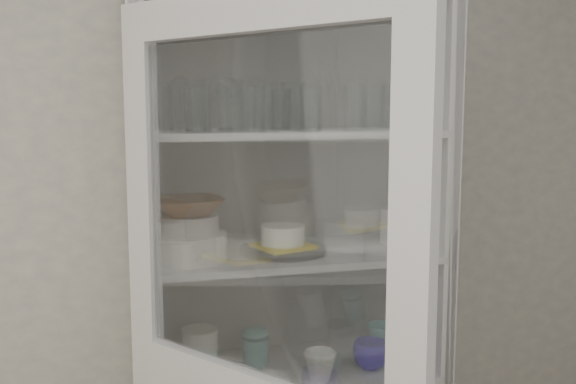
{
  "coord_description": "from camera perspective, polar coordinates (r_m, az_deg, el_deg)",
  "views": [
    {
      "loc": [
        -0.33,
        -0.75,
        1.73
      ],
      "look_at": [
        0.2,
        1.27,
        1.46
      ],
      "focal_mm": 40.0,
      "sensor_mm": 36.0,
      "label": 1
    }
  ],
  "objects": [
    {
      "name": "tumbler_10",
      "position": [
        2.08,
        -0.6,
        7.34
      ],
      "size": [
        0.08,
        0.08,
        0.13
      ],
      "primitive_type": "cylinder",
      "rotation": [
        0.0,
        0.0,
        -0.23
      ],
      "color": "silver",
      "rests_on": "shelf_glass"
    },
    {
      "name": "measuring_cups",
      "position": [
        2.15,
        -4.17,
        -15.81
      ],
      "size": [
        0.1,
        0.1,
        0.04
      ],
      "primitive_type": "cylinder",
      "color": "#B7B9C9",
      "rests_on": "shelf_mugs"
    },
    {
      "name": "tumbler_3",
      "position": [
        1.92,
        -2.97,
        7.38
      ],
      "size": [
        0.09,
        0.09,
        0.13
      ],
      "primitive_type": "cylinder",
      "rotation": [
        0.0,
        0.0,
        -0.35
      ],
      "color": "silver",
      "rests_on": "shelf_glass"
    },
    {
      "name": "teal_jar",
      "position": [
        2.26,
        -2.88,
        -13.68
      ],
      "size": [
        0.09,
        0.09,
        0.11
      ],
      "color": "#156772",
      "rests_on": "shelf_mugs"
    },
    {
      "name": "wall_back",
      "position": [
        2.31,
        -6.23,
        -3.32
      ],
      "size": [
        3.6,
        0.02,
        2.6
      ],
      "primitive_type": "cube",
      "color": "#9F9F9F",
      "rests_on": "ground"
    },
    {
      "name": "tumbler_11",
      "position": [
        2.12,
        0.43,
        7.66
      ],
      "size": [
        0.09,
        0.09,
        0.15
      ],
      "primitive_type": "cylinder",
      "rotation": [
        0.0,
        0.0,
        0.24
      ],
      "color": "silver",
      "rests_on": "shelf_glass"
    },
    {
      "name": "glass_platter",
      "position": [
        2.11,
        -0.45,
        -5.17
      ],
      "size": [
        0.36,
        0.36,
        0.02
      ],
      "primitive_type": "cylinder",
      "rotation": [
        0.0,
        0.0,
        -0.28
      ],
      "color": "silver",
      "rests_on": "shelf_plates"
    },
    {
      "name": "white_ramekin",
      "position": [
        2.1,
        -0.45,
        -3.81
      ],
      "size": [
        0.19,
        0.19,
        0.06
      ],
      "primitive_type": "cylinder",
      "rotation": [
        0.0,
        0.0,
        0.42
      ],
      "color": "white",
      "rests_on": "yellow_trivet"
    },
    {
      "name": "tumbler_13",
      "position": [
        2.0,
        2.09,
        7.51
      ],
      "size": [
        0.07,
        0.07,
        0.14
      ],
      "primitive_type": "cylinder",
      "color": "silver",
      "rests_on": "shelf_glass"
    },
    {
      "name": "tumbler_2",
      "position": [
        1.95,
        2.04,
        7.26
      ],
      "size": [
        0.08,
        0.08,
        0.13
      ],
      "primitive_type": "cylinder",
      "rotation": [
        0.0,
        0.0,
        0.35
      ],
      "color": "silver",
      "rests_on": "shelf_glass"
    },
    {
      "name": "grey_bowl_stack",
      "position": [
        2.3,
        9.77,
        -2.93
      ],
      "size": [
        0.13,
        0.13,
        0.12
      ],
      "primitive_type": "cylinder",
      "color": "silver",
      "rests_on": "shelf_plates"
    },
    {
      "name": "tumbler_6",
      "position": [
        2.12,
        11.66,
        7.25
      ],
      "size": [
        0.08,
        0.08,
        0.14
      ],
      "primitive_type": "cylinder",
      "rotation": [
        0.0,
        0.0,
        0.3
      ],
      "color": "silver",
      "rests_on": "shelf_glass"
    },
    {
      "name": "tumbler_4",
      "position": [
        2.05,
        6.03,
        7.64
      ],
      "size": [
        0.1,
        0.1,
        0.16
      ],
      "primitive_type": "cylinder",
      "rotation": [
        0.0,
        0.0,
        -0.28
      ],
      "color": "silver",
      "rests_on": "shelf_glass"
    },
    {
      "name": "tumbler_8",
      "position": [
        2.0,
        -9.61,
        7.19
      ],
      "size": [
        0.07,
        0.07,
        0.13
      ],
      "primitive_type": "cylinder",
      "rotation": [
        0.0,
        0.0,
        0.03
      ],
      "color": "silver",
      "rests_on": "shelf_glass"
    },
    {
      "name": "mug_white",
      "position": [
        2.13,
        2.84,
        -15.17
      ],
      "size": [
        0.12,
        0.12,
        0.1
      ],
      "primitive_type": "imported",
      "rotation": [
        0.0,
        0.0,
        0.14
      ],
      "color": "white",
      "rests_on": "shelf_mugs"
    },
    {
      "name": "pantry_cabinet",
      "position": [
        2.29,
        -0.4,
        -12.72
      ],
      "size": [
        1.0,
        0.45,
        2.1
      ],
      "color": "beige",
      "rests_on": "floor"
    },
    {
      "name": "tumbler_7",
      "position": [
        2.01,
        -11.35,
        7.42
      ],
      "size": [
        0.09,
        0.09,
        0.15
      ],
      "primitive_type": "cylinder",
      "rotation": [
        0.0,
        0.0,
        -0.26
      ],
      "color": "silver",
      "rests_on": "shelf_glass"
    },
    {
      "name": "plate_stack_back",
      "position": [
        2.2,
        -9.36,
        -4.02
      ],
      "size": [
        0.2,
        0.2,
        0.07
      ],
      "primitive_type": "cylinder",
      "color": "white",
      "rests_on": "shelf_plates"
    },
    {
      "name": "tumbler_0",
      "position": [
        1.91,
        -7.81,
        7.23
      ],
      "size": [
        0.08,
        0.08,
        0.13
      ],
      "primitive_type": "cylinder",
      "rotation": [
        0.0,
        0.0,
        0.24
      ],
      "color": "silver",
      "rests_on": "shelf_glass"
    },
    {
      "name": "goblet_2",
      "position": [
        2.21,
        1.97,
        8.02
      ],
      "size": [
        0.08,
        0.08,
        0.18
      ],
      "primitive_type": null,
      "color": "silver",
      "rests_on": "shelf_glass"
    },
    {
      "name": "tumbler_12",
      "position": [
        1.96,
        -5.1,
        7.65
      ],
      "size": [
        0.08,
        0.08,
        0.16
      ],
      "primitive_type": "cylinder",
      "color": "silver",
      "rests_on": "shelf_glass"
    },
    {
      "name": "mug_teal",
      "position": [
        2.38,
        8.42,
        -12.73
      ],
      "size": [
        0.13,
        0.13,
        0.1
      ],
      "primitive_type": "imported",
      "rotation": [
        0.0,
        0.0,
        0.21
      ],
      "color": "#156772",
      "rests_on": "shelf_mugs"
    },
    {
      "name": "goblet_3",
      "position": [
        2.32,
        9.28,
        7.79
      ],
      "size": [
        0.08,
        0.08,
        0.17
      ],
      "primitive_type": null,
      "color": "silver",
      "rests_on": "shelf_glass"
    },
    {
      "name": "mug_blue",
      "position": [
        2.24,
        7.35,
        -14.16
      ],
      "size": [
        0.15,
        0.15,
        0.09
      ],
      "primitive_type": "imported",
      "rotation": [
        0.0,
        0.0,
        0.36
      ],
      "color": "#0E0C9E",
      "rests_on": "shelf_mugs"
    },
    {
      "name": "white_canister",
      "position": [
        2.22,
        -7.81,
        -13.71
      ],
      "size": [
        0.16,
        0.16,
        0.14
      ],
      "primitive_type": "cylinder",
      "rotation": [
        0.0,
        0.0,
        0.38
      ],
      "color": "white",
      "rests_on": "shelf_mugs"
    },
    {
      "name": "goblet_0",
      "position": [
        2.16,
        -5.19,
        8.0
      ],
      "size": [
        0.08,
        0.08,
        0.18
      ],
      "primitive_type": null,
      "color": "silver",
      "rests_on": "shelf_glass"
    },
    {
      "name": "cream_bowl",
      "position": [
        2.01,
        -8.87,
        -2.85
      ],
      "size": [
        0.25,
        0.25,
        0.06
      ],
      "primitive_type": "cylinder",
      "rotation": [
        0.0,
        0.0,
        0.38
      ],
      "color": "beige",
      "rests_on": "plate_stack_front"
    },
    {
      "name": "tumbler_1",
      "position": [
        1.89,
        -8.15,
        7.18
      ],
      "size": [
        0.08,
        0.08,
        0.13
      ],
      "primitive_type": "cylinder",
      "rotation": [
        0.0,
        0.0,
        -0.24
      ],
      "color": "silver",
      "rests_on": "shelf_glass"
    },
    {
      "name": "yellow_trivet",
      "position": [
        2.11,
        -0.45,
        -4.8
      ],
      "size": [
        0.21,
        0.21,
        0.01
      ],
      "primitive_type": "cube",
      "rotation": [
        0.0,
        0.0,
        0.33
      ],
      "color": "yellow",
      "rests_on": "glass_platter"
    },
    {
      "name": "tumbler_9",
      "position": [
        2.07,
        0.58,
        7.35
      ],
      "size": [
        0.07,
        0.07,
        0.13
      ],
      "primitive_type": "cylinder",
      "rotation": [
        0.0,
        0.0,
        0.07
      ],
      "color": "silver",
      "rests_on": "shelf_glass"
    },
    {
      "name": "plate_stack_front",
      "position": [
        2.02,
        -8.83,
        -4.83
      ],
      "size": [
        0.24,
        0.24,
        0.08
      ],
      "primitive_type": "cylinder",
      "color": "white",
      "rests_on": "shelf_plates"
    },
    {
      "name": "goblet_1",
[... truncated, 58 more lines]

